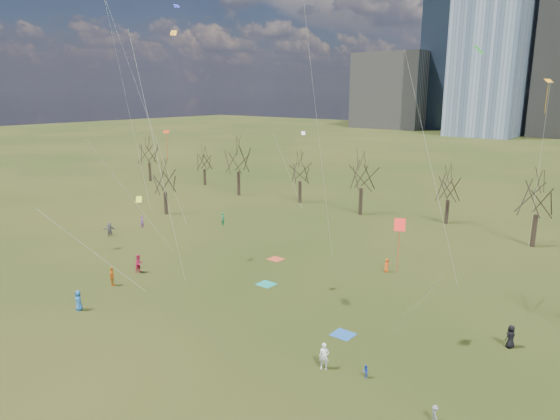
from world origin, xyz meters
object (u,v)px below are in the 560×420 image
Objects in this scene: blanket_teal at (266,284)px; person_2 at (139,264)px; blanket_navy at (343,334)px; person_1 at (324,356)px; blanket_crimson at (276,259)px; person_4 at (112,277)px; person_0 at (78,300)px.

person_2 is at bearing -155.09° from blanket_teal.
person_1 reaches higher than blanket_navy.
blanket_teal is 13.48m from person_2.
blanket_navy is at bearing 79.89° from person_1.
blanket_crimson is 0.84× the size of person_2.
person_1 is 23.96m from person_4.
blanket_crimson is 0.88× the size of person_4.
blanket_teal is 14.72m from person_4.
person_0 reaches higher than blanket_teal.
blanket_crimson is (-15.08, 10.35, 0.00)m from blanket_navy.
blanket_teal is 1.00× the size of blanket_crimson.
person_0 is 9.38m from person_2.
blanket_teal is 1.00× the size of blanket_navy.
blanket_crimson is at bearing -36.53° from person_2.
blanket_crimson is 0.86× the size of person_1.
blanket_teal and blanket_navy have the same top height.
person_1 reaches higher than person_4.
person_0 is at bearing 166.62° from person_1.
blanket_teal is at bearing 159.82° from blanket_navy.
blanket_navy is at bearing -121.44° from person_4.
person_1 is at bearing -35.42° from blanket_teal.
person_1 is at bearing -99.45° from person_2.
person_4 is (0.92, -3.75, -0.05)m from person_2.
person_1 is 1.03× the size of person_4.
person_0 is (-8.65, -14.35, 0.88)m from blanket_teal.
person_1 is (12.68, -9.02, 0.91)m from blanket_teal.
person_0 is (-4.73, -20.60, 0.88)m from blanket_crimson.
blanket_teal is 7.39m from blanket_crimson.
person_1 is 25.11m from person_2.
blanket_teal is at bearing 117.18° from person_1.
person_0 is 0.96× the size of person_1.
blanket_navy is 23.07m from person_4.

